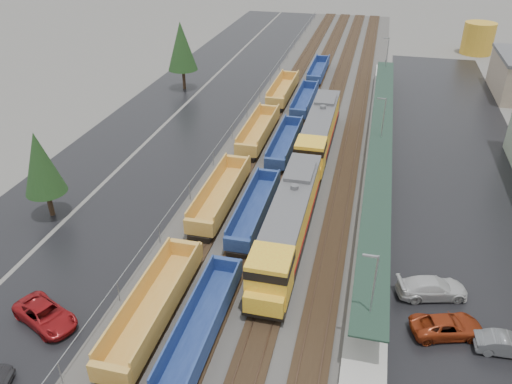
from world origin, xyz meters
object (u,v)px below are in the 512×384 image
(locomotive_lead, at_px, (288,225))
(locomotive_trail, at_px, (319,132))
(storage_tank, at_px, (478,38))
(parked_car_east_c, at_px, (432,288))
(parked_car_east_e, at_px, (507,345))
(parked_car_west_c, at_px, (45,315))
(well_string_blue, at_px, (255,209))
(well_string_yellow, at_px, (193,242))
(parked_car_east_b, at_px, (447,326))

(locomotive_lead, relative_size, locomotive_trail, 1.00)
(storage_tank, distance_m, parked_car_east_c, 80.09)
(storage_tank, xyz_separation_m, parked_car_east_e, (-8.50, -83.75, -2.41))
(storage_tank, xyz_separation_m, parked_car_west_c, (-41.34, -88.81, -2.36))
(well_string_blue, xyz_separation_m, storage_tank, (29.56, 71.38, 2.01))
(parked_car_west_c, relative_size, parked_car_east_e, 1.27)
(locomotive_trail, relative_size, well_string_yellow, 0.22)
(well_string_yellow, bearing_deg, parked_car_west_c, -126.00)
(parked_car_east_b, bearing_deg, well_string_yellow, 59.88)
(locomotive_lead, height_order, parked_car_east_e, locomotive_lead)
(locomotive_lead, distance_m, parked_car_east_b, 15.25)
(locomotive_lead, bearing_deg, parked_car_east_e, -26.09)
(locomotive_lead, distance_m, parked_car_east_c, 12.96)
(locomotive_lead, height_order, parked_car_west_c, locomotive_lead)
(well_string_blue, height_order, storage_tank, storage_tank)
(well_string_blue, bearing_deg, locomotive_lead, -45.07)
(locomotive_lead, bearing_deg, parked_car_east_c, -16.10)
(locomotive_lead, distance_m, well_string_blue, 5.85)
(locomotive_lead, bearing_deg, well_string_blue, 134.93)
(parked_car_east_e, bearing_deg, parked_car_east_c, 41.31)
(locomotive_trail, distance_m, storage_tank, 60.10)
(parked_car_east_c, bearing_deg, well_string_blue, 49.87)
(locomotive_trail, bearing_deg, parked_car_east_b, -65.27)
(locomotive_lead, xyz_separation_m, locomotive_trail, (0.00, 21.00, 0.00))
(storage_tank, bearing_deg, parked_car_west_c, -114.96)
(locomotive_trail, height_order, well_string_blue, locomotive_trail)
(well_string_blue, bearing_deg, parked_car_east_b, -33.94)
(well_string_yellow, bearing_deg, parked_car_east_b, -12.80)
(parked_car_east_c, bearing_deg, locomotive_lead, 58.63)
(locomotive_lead, relative_size, parked_car_east_c, 3.86)
(well_string_yellow, relative_size, storage_tank, 15.75)
(parked_car_east_b, bearing_deg, locomotive_trail, 7.41)
(parked_car_east_e, bearing_deg, locomotive_lead, 60.65)
(well_string_yellow, height_order, parked_car_east_e, well_string_yellow)
(parked_car_east_c, height_order, parked_car_east_e, parked_car_east_c)
(locomotive_lead, xyz_separation_m, well_string_blue, (-4.00, 4.01, -1.46))
(parked_car_west_c, height_order, parked_car_east_b, parked_car_west_c)
(well_string_blue, xyz_separation_m, parked_car_east_c, (16.34, -7.57, -0.31))
(well_string_blue, bearing_deg, locomotive_trail, 76.75)
(locomotive_trail, distance_m, well_string_yellow, 25.07)
(parked_car_east_c, bearing_deg, parked_car_east_b, 176.10)
(storage_tank, bearing_deg, well_string_blue, -112.50)
(well_string_blue, distance_m, storage_tank, 77.29)
(well_string_blue, distance_m, parked_car_east_c, 18.01)
(parked_car_east_b, relative_size, parked_car_east_c, 0.93)
(locomotive_lead, bearing_deg, parked_car_east_b, -29.79)
(locomotive_lead, height_order, well_string_blue, locomotive_lead)
(locomotive_trail, height_order, parked_car_west_c, locomotive_trail)
(well_string_blue, xyz_separation_m, parked_car_east_e, (21.06, -12.36, -0.40))
(locomotive_lead, height_order, locomotive_trail, same)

